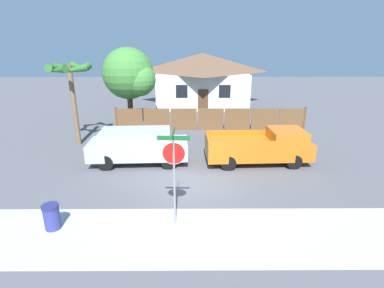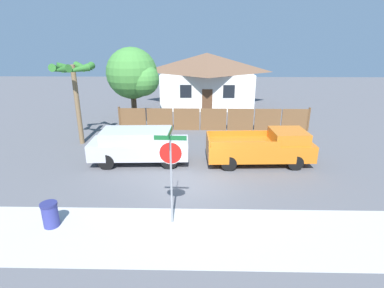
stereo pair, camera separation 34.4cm
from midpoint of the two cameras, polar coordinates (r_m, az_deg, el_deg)
ground_plane at (r=13.34m, az=-0.74°, el=-7.76°), size 80.00×80.00×0.00m
sidewalk_strip at (r=10.27m, az=-0.88°, el=-16.93°), size 36.00×3.20×0.01m
wooden_fence at (r=21.03m, az=3.08°, el=4.71°), size 13.30×0.12×1.65m
house at (r=29.28m, az=1.56°, el=12.38°), size 8.92×6.89×4.88m
oak_tree at (r=22.39m, az=-12.08°, el=12.74°), size 3.84×3.65×5.58m
palm_tree at (r=18.77m, az=-22.67°, el=11.91°), size 2.40×2.60×4.82m
red_suv at (r=15.51m, az=-10.89°, el=-0.22°), size 5.04×2.10×1.77m
orange_pickup at (r=15.68m, az=12.52°, el=-0.50°), size 5.35×2.17×1.77m
stop_sign at (r=9.77m, az=-4.48°, el=-3.32°), size 1.05×0.94×3.38m
trash_bin at (r=11.43m, az=-25.96°, el=-12.34°), size 0.56×0.56×0.89m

